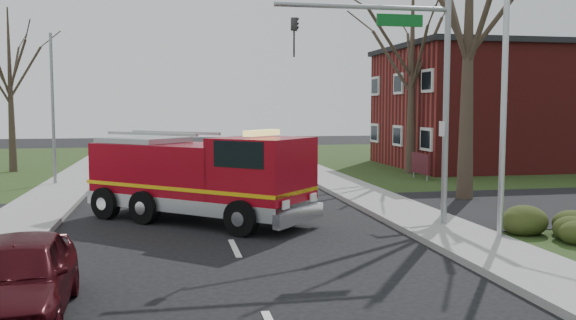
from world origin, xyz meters
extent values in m
plane|color=black|center=(0.00, 0.00, 0.00)|extent=(120.00, 120.00, 0.00)
cube|color=gray|center=(6.20, 0.00, 0.07)|extent=(2.40, 80.00, 0.15)
cube|color=maroon|center=(19.00, 18.00, 3.50)|extent=(15.00, 10.00, 7.00)
cube|color=black|center=(19.00, 18.00, 7.10)|extent=(15.40, 10.40, 0.30)
cube|color=silver|center=(11.45, 18.00, 2.00)|extent=(0.12, 1.40, 1.20)
cube|color=#451018|center=(10.50, 12.50, 0.90)|extent=(0.12, 2.00, 1.00)
cylinder|color=gray|center=(10.50, 11.70, 0.45)|extent=(0.08, 0.08, 0.90)
cylinder|color=gray|center=(10.50, 13.30, 0.45)|extent=(0.08, 0.08, 0.90)
ellipsoid|color=#2C3B15|center=(9.00, -1.00, 0.58)|extent=(2.80, 2.00, 0.90)
cone|color=#33281E|center=(9.50, 6.00, 6.00)|extent=(0.64, 0.64, 12.00)
cone|color=#33281E|center=(11.00, 15.00, 5.25)|extent=(0.56, 0.56, 10.50)
cone|color=#33281E|center=(-10.00, 20.00, 4.50)|extent=(0.44, 0.44, 9.00)
cylinder|color=gray|center=(6.50, 1.50, 3.40)|extent=(0.18, 0.18, 6.80)
cylinder|color=gray|center=(3.90, 1.50, 6.50)|extent=(5.20, 0.14, 0.14)
cube|color=#0C591E|center=(5.00, 1.50, 6.15)|extent=(1.40, 0.06, 0.35)
imported|color=black|center=(1.90, 1.50, 6.15)|extent=(0.22, 0.18, 1.10)
cylinder|color=#B7BABF|center=(7.20, -0.50, 4.20)|extent=(0.16, 0.16, 8.40)
cylinder|color=gray|center=(-6.80, 14.00, 3.50)|extent=(0.14, 0.14, 7.00)
cube|color=maroon|center=(-1.59, 4.82, 1.47)|extent=(5.31, 5.11, 1.99)
cube|color=maroon|center=(1.09, 2.43, 1.61)|extent=(3.47, 3.47, 2.27)
cube|color=#B7BABF|center=(-0.75, 4.06, 0.66)|extent=(7.16, 6.76, 0.43)
cube|color=#E5B20C|center=(-0.75, 4.06, 1.18)|extent=(7.17, 6.76, 0.11)
cube|color=black|center=(1.87, 1.74, 2.32)|extent=(1.51, 1.68, 0.80)
cube|color=#E5D866|center=(1.09, 2.43, 2.89)|extent=(1.25, 1.35, 0.17)
cylinder|color=black|center=(0.34, 1.45, 0.52)|extent=(1.00, 0.94, 1.04)
cylinder|color=black|center=(1.98, 3.29, 0.52)|extent=(1.00, 0.94, 1.04)
cylinder|color=black|center=(-3.68, 5.03, 0.52)|extent=(1.00, 0.94, 1.04)
cylinder|color=black|center=(-2.05, 6.87, 0.52)|extent=(1.00, 0.94, 1.04)
imported|color=#3A090F|center=(-4.20, -4.58, 0.74)|extent=(1.94, 4.41, 1.48)
camera|label=1|loc=(-1.63, -15.44, 3.64)|focal=38.00mm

